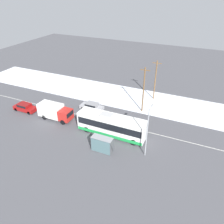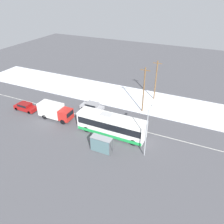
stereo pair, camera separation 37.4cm
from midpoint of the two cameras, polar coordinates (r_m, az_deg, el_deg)
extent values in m
plane|color=#4C4C51|center=(37.45, 2.42, -3.59)|extent=(120.00, 120.00, 0.00)
cube|color=silver|center=(45.83, 7.30, 3.11)|extent=(80.00, 10.11, 0.12)
cube|color=silver|center=(37.45, 2.42, -3.58)|extent=(60.00, 0.12, 0.00)
cube|color=white|center=(34.42, -0.41, -3.37)|extent=(11.07, 2.55, 3.03)
cube|color=black|center=(34.22, -0.41, -2.87)|extent=(10.63, 2.57, 1.15)
cube|color=green|center=(35.13, -0.40, -5.05)|extent=(10.96, 2.57, 0.55)
cube|color=#B2B2B2|center=(33.84, -1.70, -0.75)|extent=(1.80, 1.40, 0.24)
cylinder|color=black|center=(33.12, 5.35, -7.86)|extent=(1.00, 0.28, 1.00)
cylinder|color=black|center=(34.85, 6.61, -5.72)|extent=(1.00, 0.28, 1.00)
cylinder|color=black|center=(35.90, -6.91, -4.53)|extent=(1.00, 0.28, 1.00)
cylinder|color=black|center=(37.50, -5.16, -2.72)|extent=(1.00, 0.28, 1.00)
cube|color=silver|center=(40.27, -15.92, 0.56)|extent=(4.30, 2.30, 2.31)
cube|color=red|center=(38.64, -12.28, -0.70)|extent=(1.90, 2.18, 1.80)
cube|color=black|center=(37.97, -11.19, -0.54)|extent=(0.06, 1.96, 0.79)
cylinder|color=black|center=(38.46, -12.99, -2.63)|extent=(0.90, 0.26, 0.90)
cylinder|color=black|center=(39.82, -11.29, -1.17)|extent=(0.90, 0.26, 0.90)
cylinder|color=black|center=(40.73, -17.50, -1.31)|extent=(0.90, 0.26, 0.90)
cylinder|color=black|center=(42.02, -15.75, 0.02)|extent=(0.90, 0.26, 0.90)
cube|color=#9E9EA3|center=(42.02, -5.58, 1.25)|extent=(4.53, 1.80, 0.61)
cube|color=gray|center=(41.68, -5.48, 1.94)|extent=(2.36, 1.66, 0.60)
cube|color=black|center=(41.67, -5.48, 1.95)|extent=(2.17, 1.69, 0.48)
cylinder|color=black|center=(42.26, -7.94, 0.95)|extent=(0.64, 0.22, 0.64)
cylinder|color=black|center=(43.42, -6.86, 1.89)|extent=(0.64, 0.22, 0.64)
cylinder|color=black|center=(40.81, -4.06, 0.03)|extent=(0.64, 0.22, 0.64)
cylinder|color=black|center=(42.01, -3.06, 1.03)|extent=(0.64, 0.22, 0.64)
cube|color=maroon|center=(44.64, -21.93, 0.96)|extent=(4.46, 1.80, 0.73)
cube|color=maroon|center=(44.42, -22.19, 1.70)|extent=(2.32, 1.66, 0.54)
cube|color=black|center=(44.42, -22.19, 1.71)|extent=(2.14, 1.69, 0.43)
cylinder|color=black|center=(43.28, -21.12, -0.23)|extent=(0.64, 0.22, 0.64)
cylinder|color=black|center=(44.22, -19.75, 0.72)|extent=(0.64, 0.22, 0.64)
cylinder|color=black|center=(45.43, -24.00, 0.62)|extent=(0.64, 0.22, 0.64)
cylinder|color=black|center=(46.32, -22.64, 1.51)|extent=(0.64, 0.22, 0.64)
cylinder|color=#23232D|center=(32.70, -1.75, -8.60)|extent=(0.11, 0.11, 0.73)
cylinder|color=#23232D|center=(32.62, -1.40, -8.70)|extent=(0.11, 0.11, 0.73)
cube|color=#19478C|center=(32.24, -1.59, -7.73)|extent=(0.38, 0.21, 0.61)
sphere|color=tan|center=(31.98, -1.60, -7.12)|extent=(0.26, 0.26, 0.26)
cylinder|color=#19478C|center=(32.35, -1.98, -7.66)|extent=(0.10, 0.10, 0.58)
cylinder|color=#19478C|center=(32.18, -1.20, -7.88)|extent=(0.10, 0.10, 0.58)
cube|color=gray|center=(30.77, -2.97, -6.77)|extent=(3.07, 1.20, 0.06)
cube|color=slate|center=(31.10, -3.40, -9.07)|extent=(2.95, 0.04, 2.16)
cylinder|color=#474C51|center=(32.47, -4.84, -7.23)|extent=(0.08, 0.08, 2.34)
cylinder|color=#474C51|center=(31.39, 0.02, -8.64)|extent=(0.08, 0.08, 2.34)
cylinder|color=#474C51|center=(31.71, -5.81, -8.35)|extent=(0.08, 0.08, 2.34)
cylinder|color=#474C51|center=(30.61, -0.85, -9.84)|extent=(0.08, 0.08, 2.34)
cylinder|color=#9EA3A8|center=(29.56, 8.75, -5.61)|extent=(0.14, 0.14, 7.47)
cylinder|color=#9EA3A8|center=(28.42, 9.86, 1.27)|extent=(0.10, 1.88, 0.10)
cube|color=silver|center=(29.26, 10.35, 1.97)|extent=(0.36, 0.60, 0.16)
cylinder|color=brown|center=(39.86, 7.95, 5.57)|extent=(0.24, 0.24, 8.70)
cube|color=brown|center=(38.41, 8.36, 10.78)|extent=(1.80, 0.12, 0.12)
cylinder|color=brown|center=(45.09, 10.98, 8.03)|extent=(0.24, 0.24, 8.26)
cube|color=brown|center=(43.86, 11.45, 12.40)|extent=(1.80, 0.12, 0.12)
camera|label=1|loc=(0.19, -90.28, -0.16)|focal=35.00mm
camera|label=2|loc=(0.19, 89.72, 0.16)|focal=35.00mm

